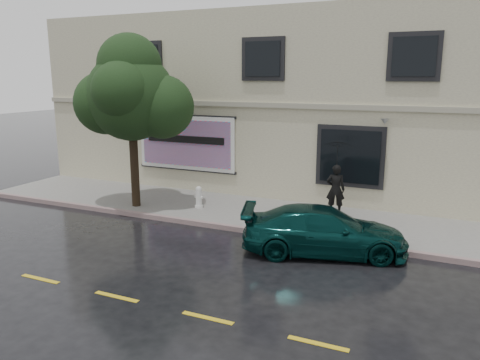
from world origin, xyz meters
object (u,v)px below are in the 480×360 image
at_px(street_tree, 131,97).
at_px(fire_hydrant, 199,197).
at_px(car, 324,231).
at_px(pedestrian, 336,189).

bearing_deg(street_tree, fire_hydrant, 17.87).
height_order(car, fire_hydrant, car).
xyz_separation_m(pedestrian, street_tree, (-6.62, -1.84, 2.94)).
bearing_deg(pedestrian, fire_hydrant, 5.15).
xyz_separation_m(car, fire_hydrant, (-4.93, 2.09, -0.11)).
distance_m(pedestrian, fire_hydrant, 4.65).
height_order(pedestrian, street_tree, street_tree).
bearing_deg(street_tree, pedestrian, 15.51).
relative_size(car, street_tree, 0.81).
height_order(car, street_tree, street_tree).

